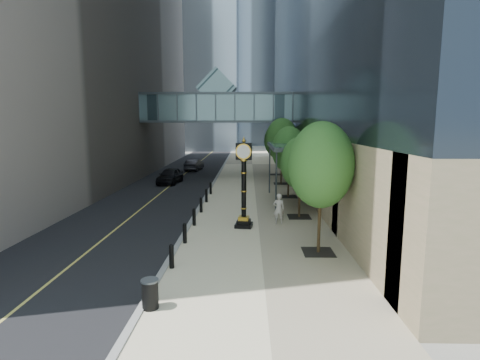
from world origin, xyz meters
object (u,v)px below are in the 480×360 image
(street_clock, at_px, (244,190))
(pedestrian, at_px, (279,209))
(car_near, at_px, (170,176))
(car_far, at_px, (194,165))
(trash_bin, at_px, (150,295))

(street_clock, xyz_separation_m, pedestrian, (2.03, 0.69, -1.25))
(car_near, relative_size, car_far, 1.03)
(street_clock, height_order, pedestrian, street_clock)
(street_clock, relative_size, car_near, 1.12)
(pedestrian, bearing_deg, trash_bin, 65.86)
(street_clock, bearing_deg, trash_bin, -98.38)
(street_clock, height_order, trash_bin, street_clock)
(street_clock, relative_size, car_far, 1.15)
(car_near, bearing_deg, street_clock, -59.14)
(car_near, bearing_deg, car_far, 90.38)
(trash_bin, relative_size, car_far, 0.21)
(trash_bin, bearing_deg, street_clock, 73.24)
(trash_bin, distance_m, car_near, 25.56)
(trash_bin, bearing_deg, car_far, 95.90)
(pedestrian, height_order, car_near, pedestrian)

